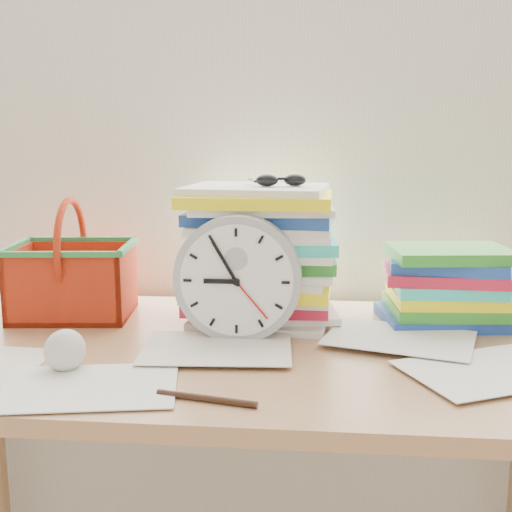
# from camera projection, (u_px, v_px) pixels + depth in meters

# --- Properties ---
(curtain) EXTENTS (2.40, 0.01, 2.50)m
(curtain) POSITION_uv_depth(u_px,v_px,m) (251.00, 66.00, 1.49)
(curtain) COLOR white
(curtain) RESTS_ON room_shell
(desk) EXTENTS (1.40, 0.70, 0.75)m
(desk) POSITION_uv_depth(u_px,v_px,m) (231.00, 382.00, 1.23)
(desk) COLOR #AC7B50
(desk) RESTS_ON ground
(paper_stack) EXTENTS (0.33, 0.28, 0.29)m
(paper_stack) POSITION_uv_depth(u_px,v_px,m) (262.00, 254.00, 1.36)
(paper_stack) COLOR white
(paper_stack) RESTS_ON desk
(clock) EXTENTS (0.24, 0.05, 0.24)m
(clock) POSITION_uv_depth(u_px,v_px,m) (238.00, 278.00, 1.23)
(clock) COLOR #A1A4A9
(clock) RESTS_ON desk
(sunglasses) EXTENTS (0.14, 0.13, 0.03)m
(sunglasses) POSITION_uv_depth(u_px,v_px,m) (281.00, 180.00, 1.30)
(sunglasses) COLOR black
(sunglasses) RESTS_ON paper_stack
(book_stack) EXTENTS (0.28, 0.22, 0.16)m
(book_stack) POSITION_uv_depth(u_px,v_px,m) (445.00, 286.00, 1.34)
(book_stack) COLOR white
(book_stack) RESTS_ON desk
(basket) EXTENTS (0.27, 0.22, 0.26)m
(basket) POSITION_uv_depth(u_px,v_px,m) (72.00, 259.00, 1.39)
(basket) COLOR red
(basket) RESTS_ON desk
(crumpled_ball) EXTENTS (0.07, 0.07, 0.07)m
(crumpled_ball) POSITION_uv_depth(u_px,v_px,m) (65.00, 350.00, 1.08)
(crumpled_ball) COLOR silver
(crumpled_ball) RESTS_ON desk
(pen) EXTENTS (0.16, 0.04, 0.01)m
(pen) POSITION_uv_depth(u_px,v_px,m) (206.00, 399.00, 0.95)
(pen) COLOR black
(pen) RESTS_ON desk
(scattered_papers) EXTENTS (1.26, 0.42, 0.02)m
(scattered_papers) POSITION_uv_depth(u_px,v_px,m) (230.00, 341.00, 1.22)
(scattered_papers) COLOR white
(scattered_papers) RESTS_ON desk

